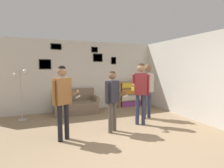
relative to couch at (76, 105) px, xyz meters
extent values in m
plane|color=#937A5B|center=(0.62, -3.31, -0.29)|extent=(20.00, 20.00, 0.00)
cube|color=beige|center=(0.62, 0.42, 1.06)|extent=(7.86, 0.06, 2.70)
cube|color=black|center=(1.67, 0.38, 1.67)|extent=(0.22, 0.02, 0.29)
cube|color=gray|center=(1.67, 0.37, 1.67)|extent=(0.17, 0.01, 0.25)
cube|color=black|center=(-0.61, 0.38, 2.15)|extent=(0.38, 0.02, 0.21)
cube|color=beige|center=(-0.61, 0.37, 2.15)|extent=(0.33, 0.01, 0.17)
cube|color=black|center=(0.98, 0.38, 1.78)|extent=(0.39, 0.02, 0.32)
cube|color=gray|center=(0.98, 0.37, 1.78)|extent=(0.34, 0.01, 0.27)
cube|color=black|center=(-1.00, 0.38, 1.51)|extent=(0.41, 0.02, 0.36)
cube|color=beige|center=(-1.00, 0.37, 1.51)|extent=(0.37, 0.01, 0.31)
cube|color=black|center=(0.85, 0.38, 2.09)|extent=(0.26, 0.02, 0.21)
cube|color=#B2B2BC|center=(0.85, 0.37, 2.09)|extent=(0.21, 0.01, 0.17)
cube|color=beige|center=(3.37, -1.46, 1.06)|extent=(0.06, 6.10, 2.70)
cube|color=#7A6651|center=(0.00, -0.05, -0.24)|extent=(1.59, 0.80, 0.10)
cube|color=#7A6651|center=(0.00, -0.05, -0.03)|extent=(1.53, 0.74, 0.32)
cube|color=#7A6651|center=(0.00, 0.28, 0.36)|extent=(1.53, 0.14, 0.45)
cube|color=#7A6651|center=(-0.74, -0.05, 0.22)|extent=(0.12, 0.74, 0.18)
cube|color=#7A6651|center=(0.74, -0.05, 0.22)|extent=(0.12, 0.74, 0.18)
cube|color=#A87F51|center=(1.84, 0.20, 0.25)|extent=(0.02, 0.30, 1.07)
cube|color=#A87F51|center=(2.91, 0.20, 0.25)|extent=(0.02, 0.30, 1.07)
cube|color=#A87F51|center=(2.37, 0.34, 0.25)|extent=(1.10, 0.01, 1.07)
cube|color=#A87F51|center=(2.37, 0.20, -0.28)|extent=(1.05, 0.30, 0.02)
cube|color=#A87F51|center=(2.37, 0.20, 0.77)|extent=(1.05, 0.30, 0.02)
cube|color=#A87F51|center=(2.37, 0.20, -0.02)|extent=(1.05, 0.30, 0.02)
cube|color=#A87F51|center=(2.37, 0.20, 0.25)|extent=(1.05, 0.30, 0.02)
cube|color=#A87F51|center=(2.37, 0.20, 0.51)|extent=(1.05, 0.30, 0.02)
cube|color=#7F3889|center=(2.37, 0.19, -0.16)|extent=(0.90, 0.26, 0.21)
cube|color=beige|center=(2.37, 0.19, 0.11)|extent=(0.90, 0.26, 0.21)
cube|color=#B77023|center=(2.37, 0.19, 0.38)|extent=(0.90, 0.26, 0.21)
cube|color=gold|center=(2.37, 0.19, 0.65)|extent=(0.90, 0.26, 0.21)
cylinder|color=#ADA89E|center=(-1.76, -0.27, -0.27)|extent=(0.28, 0.28, 0.03)
cylinder|color=#ADA89E|center=(-1.76, -0.27, 0.53)|extent=(0.03, 0.03, 1.58)
cylinder|color=#ADA89E|center=(-1.69, -0.27, 1.29)|extent=(0.02, 0.16, 0.02)
sphere|color=silver|center=(-1.62, -0.27, 1.26)|extent=(0.15, 0.15, 0.15)
cylinder|color=#ADA89E|center=(-1.83, -0.27, 1.19)|extent=(0.02, 0.16, 0.02)
sphere|color=silver|center=(-1.90, -0.27, 1.16)|extent=(0.15, 0.15, 0.15)
cylinder|color=black|center=(-0.79, -2.36, 0.14)|extent=(0.11, 0.11, 0.85)
cylinder|color=black|center=(-0.63, -2.28, 0.14)|extent=(0.11, 0.11, 0.85)
cube|color=#936033|center=(-0.71, -2.32, 0.86)|extent=(0.41, 0.34, 0.60)
sphere|color=#997051|center=(-0.71, -2.32, 1.31)|extent=(0.22, 0.22, 0.22)
sphere|color=black|center=(-0.71, -2.32, 1.35)|extent=(0.19, 0.19, 0.19)
cylinder|color=#936033|center=(-0.52, -2.23, 1.00)|extent=(0.07, 0.07, 0.26)
cylinder|color=#997051|center=(-0.46, -2.35, 0.80)|extent=(0.20, 0.30, 0.19)
cylinder|color=white|center=(-0.39, -2.48, 0.74)|extent=(0.09, 0.14, 0.09)
cylinder|color=#936033|center=(-0.90, -2.42, 0.84)|extent=(0.07, 0.07, 0.57)
cylinder|color=brown|center=(0.46, -2.31, 0.10)|extent=(0.11, 0.11, 0.79)
cylinder|color=brown|center=(0.61, -2.21, 0.10)|extent=(0.11, 0.11, 0.79)
cube|color=#282833|center=(0.54, -2.26, 0.78)|extent=(0.41, 0.36, 0.56)
sphere|color=brown|center=(0.54, -2.26, 1.19)|extent=(0.20, 0.20, 0.20)
sphere|color=#382314|center=(0.54, -2.26, 1.23)|extent=(0.17, 0.17, 0.17)
cylinder|color=#282833|center=(0.72, -2.15, 0.90)|extent=(0.07, 0.07, 0.24)
cylinder|color=brown|center=(0.79, -2.26, 0.72)|extent=(0.21, 0.28, 0.18)
cylinder|color=white|center=(0.86, -2.37, 0.66)|extent=(0.11, 0.14, 0.09)
cylinder|color=#282833|center=(0.36, -2.38, 0.76)|extent=(0.07, 0.07, 0.53)
cylinder|color=#2D334C|center=(1.45, -1.98, 0.16)|extent=(0.11, 0.11, 0.89)
cylinder|color=#2D334C|center=(1.60, -2.08, 0.16)|extent=(0.11, 0.11, 0.89)
cube|color=maroon|center=(1.53, -2.03, 0.92)|extent=(0.41, 0.36, 0.63)
sphere|color=#997051|center=(1.53, -2.03, 1.38)|extent=(0.23, 0.23, 0.23)
sphere|color=#382314|center=(1.53, -2.03, 1.43)|extent=(0.20, 0.20, 0.20)
cylinder|color=maroon|center=(1.71, -2.14, 0.90)|extent=(0.07, 0.07, 0.59)
cylinder|color=maroon|center=(1.34, -1.92, 1.06)|extent=(0.07, 0.07, 0.27)
cylinder|color=#997051|center=(1.27, -2.05, 0.86)|extent=(0.22, 0.31, 0.20)
cylinder|color=yellow|center=(1.19, -2.17, 0.81)|extent=(0.08, 0.08, 0.10)
cylinder|color=#2D334C|center=(1.97, -1.56, 0.15)|extent=(0.11, 0.11, 0.87)
cylinder|color=#2D334C|center=(2.15, -1.56, 0.15)|extent=(0.11, 0.11, 0.87)
cube|color=#BCB2A3|center=(2.06, -1.56, 0.89)|extent=(0.37, 0.21, 0.62)
sphere|color=brown|center=(2.06, -1.56, 1.35)|extent=(0.23, 0.23, 0.23)
sphere|color=brown|center=(2.06, -1.56, 1.39)|extent=(0.19, 0.19, 0.19)
cylinder|color=#BCB2A3|center=(2.27, -1.55, 0.87)|extent=(0.07, 0.07, 0.58)
cylinder|color=#BCB2A3|center=(1.84, -1.56, 0.87)|extent=(0.07, 0.07, 0.58)
cylinder|color=#3D6638|center=(-0.48, -0.78, -0.20)|extent=(0.07, 0.07, 0.17)
cylinder|color=#3D6638|center=(-0.48, -0.78, -0.08)|extent=(0.03, 0.03, 0.07)
cylinder|color=yellow|center=(2.57, 0.20, 0.83)|extent=(0.08, 0.08, 0.10)
camera|label=1|loc=(-1.14, -6.38, 1.41)|focal=28.00mm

